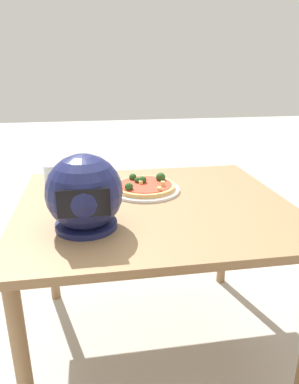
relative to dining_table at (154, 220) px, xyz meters
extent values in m
plane|color=#B2ADA3|center=(0.00, 0.00, -0.63)|extent=(14.00, 14.00, 0.00)
cube|color=olive|center=(0.00, 0.00, 0.06)|extent=(1.09, 0.96, 0.03)
cylinder|color=olive|center=(-0.48, -0.42, -0.29)|extent=(0.05, 0.05, 0.68)
cylinder|color=olive|center=(0.48, -0.42, -0.29)|extent=(0.05, 0.05, 0.68)
cylinder|color=olive|center=(0.48, 0.42, -0.29)|extent=(0.05, 0.05, 0.68)
cylinder|color=white|center=(0.02, -0.14, 0.08)|extent=(0.31, 0.31, 0.01)
cylinder|color=tan|center=(0.02, -0.14, 0.10)|extent=(0.27, 0.27, 0.02)
cylinder|color=red|center=(0.02, -0.14, 0.11)|extent=(0.23, 0.23, 0.00)
sphere|color=#234C1E|center=(0.03, -0.16, 0.12)|extent=(0.04, 0.04, 0.04)
sphere|color=#234C1E|center=(0.05, -0.17, 0.12)|extent=(0.03, 0.03, 0.03)
sphere|color=#234C1E|center=(0.09, -0.08, 0.12)|extent=(0.04, 0.04, 0.04)
sphere|color=#234C1E|center=(0.06, -0.22, 0.12)|extent=(0.03, 0.03, 0.03)
sphere|color=#234C1E|center=(-0.06, -0.19, 0.12)|extent=(0.04, 0.04, 0.04)
cylinder|color=#E0D172|center=(0.03, -0.15, 0.12)|extent=(0.03, 0.03, 0.01)
cylinder|color=#E0D172|center=(-0.06, -0.11, 0.12)|extent=(0.02, 0.02, 0.02)
cylinder|color=#E0D172|center=(-0.03, -0.05, 0.12)|extent=(0.03, 0.03, 0.01)
sphere|color=#191E4C|center=(0.27, 0.19, 0.21)|extent=(0.26, 0.26, 0.26)
cylinder|color=#191E4C|center=(0.27, 0.19, 0.09)|extent=(0.21, 0.21, 0.02)
cube|color=black|center=(0.27, 0.30, 0.21)|extent=(0.16, 0.02, 0.09)
cylinder|color=silver|center=(0.42, -0.21, 0.14)|extent=(0.07, 0.07, 0.12)
camera|label=1|loc=(0.23, 1.30, 0.60)|focal=32.97mm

